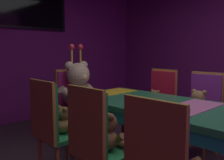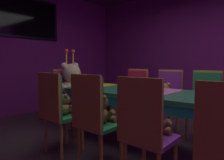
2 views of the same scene
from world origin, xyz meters
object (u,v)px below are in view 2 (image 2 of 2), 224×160
(teddy_right_3, at_px, (131,93))
(king_teddy_bear, at_px, (72,84))
(chair_right_3, at_px, (136,90))
(throne_chair, at_px, (66,91))
(chair_left_2, at_px, (92,113))
(teddy_left_2, at_px, (101,111))
(chair_right_1, at_px, (205,97))
(chair_left_1, at_px, (143,124))
(teddy_left_3, at_px, (65,106))
(wall_tv, at_px, (27,18))
(banquet_table, at_px, (159,99))
(teddy_left_1, at_px, (152,120))
(chair_right_2, at_px, (168,94))
(chair_left_3, at_px, (55,105))
(teddy_right_2, at_px, (164,95))

(teddy_right_3, relative_size, king_teddy_bear, 0.31)
(chair_right_3, relative_size, throne_chair, 1.00)
(teddy_right_3, xyz_separation_m, king_teddy_bear, (-0.72, 0.74, 0.17))
(chair_left_2, bearing_deg, teddy_left_2, 0.00)
(chair_left_2, xyz_separation_m, chair_right_1, (1.72, -0.60, 0.00))
(chair_left_1, xyz_separation_m, teddy_left_3, (0.12, 1.20, -0.03))
(chair_right_3, height_order, king_teddy_bear, king_teddy_bear)
(throne_chair, height_order, king_teddy_bear, king_teddy_bear)
(chair_left_2, relative_size, teddy_right_3, 3.58)
(chair_right_1, relative_size, wall_tv, 0.67)
(banquet_table, relative_size, wall_tv, 1.73)
(teddy_left_1, xyz_separation_m, throne_chair, (0.70, 2.11, -0.00))
(chair_right_2, relative_size, throne_chair, 1.00)
(banquet_table, height_order, chair_right_1, chair_right_1)
(chair_left_2, distance_m, teddy_left_2, 0.15)
(teddy_left_3, relative_size, teddy_right_3, 1.01)
(teddy_left_1, height_order, throne_chair, throne_chair)
(chair_left_3, bearing_deg, chair_left_1, -89.12)
(teddy_left_1, bearing_deg, teddy_left_3, 91.09)
(king_teddy_bear, bearing_deg, teddy_right_3, 43.94)
(teddy_left_3, distance_m, wall_tv, 2.75)
(chair_right_1, distance_m, throne_chair, 2.28)
(teddy_left_2, relative_size, teddy_right_2, 0.93)
(teddy_right_3, xyz_separation_m, throne_chair, (-0.72, 0.91, 0.03))
(chair_right_3, bearing_deg, chair_left_2, 19.18)
(chair_left_3, xyz_separation_m, chair_right_3, (1.72, 0.00, 0.00))
(teddy_left_2, xyz_separation_m, chair_right_3, (1.55, 0.59, 0.01))
(teddy_left_3, bearing_deg, throne_chair, 51.55)
(teddy_left_2, xyz_separation_m, teddy_left_3, (-0.03, 0.59, -0.02))
(teddy_right_2, height_order, throne_chair, throne_chair)
(chair_left_3, relative_size, chair_right_1, 1.00)
(chair_right_2, distance_m, teddy_right_3, 0.64)
(banquet_table, xyz_separation_m, teddy_right_3, (0.72, 0.91, -0.08))
(teddy_left_2, distance_m, teddy_right_2, 1.41)
(chair_right_3, bearing_deg, throne_chair, -46.73)
(banquet_table, relative_size, throne_chair, 2.60)
(teddy_left_1, height_order, chair_right_1, chair_right_1)
(chair_right_3, bearing_deg, chair_right_1, 90.94)
(throne_chair, bearing_deg, teddy_right_3, 38.15)
(teddy_left_3, distance_m, teddy_right_3, 1.44)
(king_teddy_bear, bearing_deg, teddy_left_1, -19.86)
(teddy_left_1, distance_m, teddy_right_2, 1.53)
(teddy_left_3, bearing_deg, king_teddy_bear, 45.75)
(banquet_table, bearing_deg, teddy_left_3, 128.51)
(banquet_table, distance_m, chair_left_2, 0.90)
(chair_left_1, distance_m, teddy_left_2, 0.63)
(teddy_left_3, relative_size, throne_chair, 0.28)
(teddy_left_1, relative_size, teddy_right_3, 1.25)
(chair_right_1, bearing_deg, king_teddy_bear, -65.64)
(teddy_left_3, height_order, teddy_right_2, teddy_right_2)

